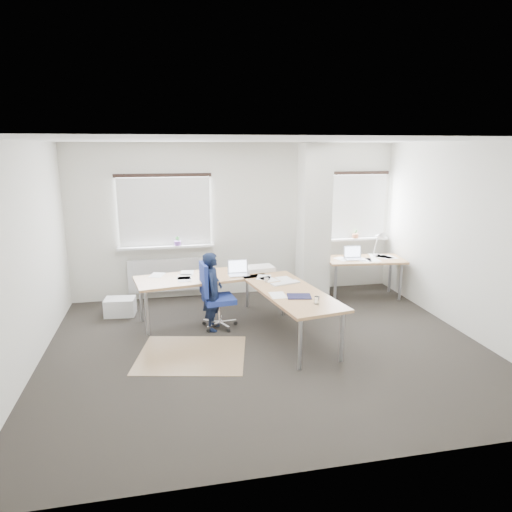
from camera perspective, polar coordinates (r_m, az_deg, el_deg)
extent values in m
plane|color=black|center=(6.48, 1.35, -11.34)|extent=(6.00, 6.00, 0.00)
cube|color=silver|center=(8.44, -2.40, 4.48)|extent=(6.00, 0.04, 2.80)
cube|color=silver|center=(3.73, 10.17, -7.44)|extent=(6.00, 0.04, 2.80)
cube|color=silver|center=(6.11, -27.16, -0.49)|extent=(0.04, 5.00, 2.80)
cube|color=silver|center=(7.30, 25.05, 1.80)|extent=(0.04, 5.00, 2.80)
cube|color=white|center=(5.88, 1.51, 14.27)|extent=(6.00, 5.00, 0.04)
cube|color=silver|center=(8.22, 7.22, 4.08)|extent=(0.50, 0.50, 2.78)
cube|color=white|center=(8.27, -11.35, 5.45)|extent=(1.60, 0.04, 1.20)
cube|color=white|center=(8.23, -11.34, 5.41)|extent=(1.60, 0.02, 1.20)
cube|color=white|center=(8.31, -11.14, 1.15)|extent=(1.70, 0.20, 0.04)
cube|color=white|center=(9.03, 12.25, 6.07)|extent=(1.20, 0.04, 1.20)
cube|color=white|center=(9.00, 12.35, 6.03)|extent=(1.20, 0.02, 1.20)
cube|color=white|center=(9.07, 12.23, 2.12)|extent=(1.30, 0.20, 0.04)
cube|color=white|center=(8.46, -10.98, -2.33)|extent=(1.40, 0.10, 0.60)
cylinder|color=#724394|center=(8.28, -9.78, 1.59)|extent=(0.12, 0.12, 0.08)
imported|color=#286026|center=(8.27, -9.79, 1.88)|extent=(0.09, 0.06, 0.17)
cylinder|color=#A05E3D|center=(9.04, 12.30, 2.47)|extent=(0.12, 0.12, 0.08)
imported|color=#286026|center=(9.03, 12.32, 2.74)|extent=(0.09, 0.07, 0.17)
cube|color=#8B6E4C|center=(6.32, -8.03, -12.10)|extent=(1.63, 1.46, 0.01)
cube|color=white|center=(7.91, -16.61, -6.10)|extent=(0.51, 0.38, 0.29)
cube|color=#A26E46|center=(7.26, -6.95, -2.68)|extent=(2.11, 1.14, 0.04)
cube|color=#A26E46|center=(6.51, 4.36, -4.53)|extent=(1.14, 2.11, 0.04)
cylinder|color=#9B9BA0|center=(6.93, -13.48, -6.94)|extent=(0.05, 0.05, 0.69)
cylinder|color=#9B9BA0|center=(7.49, -14.16, -5.41)|extent=(0.05, 0.05, 0.69)
cylinder|color=#9B9BA0|center=(7.90, -1.10, -4.01)|extent=(0.05, 0.05, 0.69)
cylinder|color=#9B9BA0|center=(5.77, 5.54, -10.89)|extent=(0.05, 0.05, 0.69)
cylinder|color=#9B9BA0|center=(6.04, 10.69, -9.89)|extent=(0.05, 0.05, 0.69)
cylinder|color=#9B9BA0|center=(7.52, 3.38, -4.94)|extent=(0.05, 0.05, 0.69)
cube|color=#B7B7BC|center=(7.26, -2.15, -2.36)|extent=(0.33, 0.23, 0.01)
cube|color=#B7B7BC|center=(7.34, -2.32, -1.27)|extent=(0.33, 0.05, 0.22)
cube|color=silver|center=(7.34, -2.32, -1.27)|extent=(0.29, 0.03, 0.19)
cube|color=white|center=(6.83, 3.69, -3.39)|extent=(0.46, 0.25, 0.02)
cube|color=black|center=(6.26, 5.41, -5.04)|extent=(0.36, 0.30, 0.01)
cube|color=white|center=(7.53, 0.44, -1.56)|extent=(0.48, 0.37, 0.07)
imported|color=white|center=(6.88, 1.31, -3.03)|extent=(0.09, 0.09, 0.07)
cylinder|color=silver|center=(6.00, 7.60, -5.50)|extent=(0.07, 0.07, 0.10)
cube|color=#A26E46|center=(8.57, 13.44, -0.44)|extent=(1.47, 0.85, 0.04)
cylinder|color=#9B9BA0|center=(8.26, 9.89, -3.41)|extent=(0.05, 0.05, 0.69)
cylinder|color=#9B9BA0|center=(8.65, 17.60, -3.09)|extent=(0.05, 0.05, 0.69)
cylinder|color=#9B9BA0|center=(8.73, 9.05, -2.47)|extent=(0.05, 0.05, 0.69)
cylinder|color=#9B9BA0|center=(9.10, 16.40, -2.21)|extent=(0.05, 0.05, 0.69)
cube|color=#B7B7BC|center=(8.46, 12.16, -0.37)|extent=(0.35, 0.26, 0.01)
cube|color=#B7B7BC|center=(8.54, 11.96, 0.55)|extent=(0.33, 0.07, 0.22)
cube|color=silver|center=(8.54, 11.96, 0.55)|extent=(0.29, 0.06, 0.19)
cylinder|color=white|center=(8.84, 14.65, 0.10)|extent=(0.10, 0.10, 0.02)
cylinder|color=white|center=(8.80, 14.73, 1.31)|extent=(0.02, 0.16, 0.38)
cylinder|color=white|center=(8.65, 15.16, 2.56)|extent=(0.02, 0.29, 0.13)
cone|color=white|center=(8.53, 15.57, 2.25)|extent=(0.14, 0.16, 0.17)
cube|color=navy|center=(7.01, -4.65, -5.42)|extent=(0.50, 0.50, 0.08)
cube|color=navy|center=(6.86, -6.55, -2.94)|extent=(0.10, 0.40, 0.49)
cylinder|color=silver|center=(7.07, -4.62, -6.86)|extent=(0.06, 0.06, 0.34)
cylinder|color=black|center=(7.21, -2.59, -8.38)|extent=(0.06, 0.04, 0.06)
cylinder|color=black|center=(7.39, -4.43, -7.85)|extent=(0.04, 0.06, 0.06)
cylinder|color=black|center=(7.25, -6.48, -8.34)|extent=(0.07, 0.05, 0.06)
cylinder|color=black|center=(6.98, -5.97, -9.22)|extent=(0.06, 0.06, 0.06)
cylinder|color=black|center=(6.95, -3.47, -9.25)|extent=(0.05, 0.07, 0.06)
imported|color=black|center=(6.91, -5.44, -4.43)|extent=(0.39, 0.49, 1.20)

